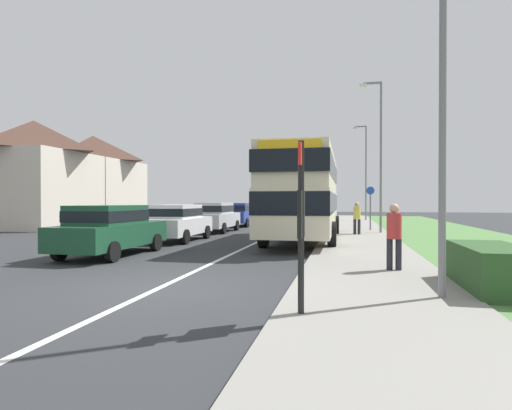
% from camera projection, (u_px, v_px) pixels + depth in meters
% --- Properties ---
extents(ground_plane, '(120.00, 120.00, 0.00)m').
position_uv_depth(ground_plane, '(159.00, 288.00, 8.36)').
color(ground_plane, '#2D3033').
extents(lane_marking_centre, '(0.14, 60.00, 0.01)m').
position_uv_depth(lane_marking_centre, '(249.00, 246.00, 16.18)').
color(lane_marking_centre, silver).
rests_on(lane_marking_centre, ground_plane).
extents(pavement_near_side, '(3.20, 68.00, 0.12)m').
position_uv_depth(pavement_near_side, '(364.00, 254.00, 13.35)').
color(pavement_near_side, gray).
rests_on(pavement_near_side, ground_plane).
extents(roadside_hedge, '(1.10, 2.49, 0.90)m').
position_uv_depth(roadside_hedge, '(493.00, 270.00, 7.82)').
color(roadside_hedge, '#2D5128').
rests_on(roadside_hedge, ground_plane).
extents(double_decker_bus, '(2.80, 10.36, 3.70)m').
position_uv_depth(double_decker_bus, '(305.00, 191.00, 18.10)').
color(double_decker_bus, beige).
rests_on(double_decker_bus, ground_plane).
extents(parked_car_dark_green, '(1.90, 4.48, 1.60)m').
position_uv_depth(parked_car_dark_green, '(110.00, 228.00, 13.32)').
color(parked_car_dark_green, '#19472D').
rests_on(parked_car_dark_green, ground_plane).
extents(parked_car_white, '(1.87, 4.25, 1.57)m').
position_uv_depth(parked_car_white, '(178.00, 221.00, 18.17)').
color(parked_car_white, silver).
rests_on(parked_car_white, ground_plane).
extents(parked_car_silver, '(1.88, 4.39, 1.64)m').
position_uv_depth(parked_car_silver, '(215.00, 216.00, 23.40)').
color(parked_car_silver, '#B7B7BC').
rests_on(parked_car_silver, ground_plane).
extents(parked_car_blue, '(1.87, 4.24, 1.58)m').
position_uv_depth(parked_car_blue, '(239.00, 213.00, 28.80)').
color(parked_car_blue, navy).
rests_on(parked_car_blue, ground_plane).
extents(pedestrian_at_stop, '(0.34, 0.34, 1.67)m').
position_uv_depth(pedestrian_at_stop, '(394.00, 233.00, 9.84)').
color(pedestrian_at_stop, '#23232D').
rests_on(pedestrian_at_stop, ground_plane).
extents(pedestrian_walking_away, '(0.34, 0.34, 1.67)m').
position_uv_depth(pedestrian_walking_away, '(357.00, 217.00, 20.39)').
color(pedestrian_walking_away, '#23232D').
rests_on(pedestrian_walking_away, ground_plane).
extents(bus_stop_sign, '(0.09, 0.52, 2.60)m').
position_uv_depth(bus_stop_sign, '(301.00, 215.00, 6.06)').
color(bus_stop_sign, black).
rests_on(bus_stop_sign, ground_plane).
extents(cycle_route_sign, '(0.44, 0.08, 2.52)m').
position_uv_depth(cycle_route_sign, '(370.00, 206.00, 23.23)').
color(cycle_route_sign, slate).
rests_on(cycle_route_sign, ground_plane).
extents(street_lamp_near, '(1.14, 0.20, 8.38)m').
position_uv_depth(street_lamp_near, '(437.00, 20.00, 7.04)').
color(street_lamp_near, slate).
rests_on(street_lamp_near, ground_plane).
extents(street_lamp_mid, '(1.14, 0.20, 7.81)m').
position_uv_depth(street_lamp_mid, '(379.00, 148.00, 21.51)').
color(street_lamp_mid, slate).
rests_on(street_lamp_mid, ground_plane).
extents(street_lamp_far, '(1.14, 0.20, 8.07)m').
position_uv_depth(street_lamp_far, '(365.00, 167.00, 35.57)').
color(street_lamp_far, slate).
rests_on(street_lamp_far, ground_plane).
extents(house_terrace_far_side, '(6.12, 12.69, 6.84)m').
position_uv_depth(house_terrace_far_side, '(66.00, 177.00, 29.92)').
color(house_terrace_far_side, beige).
rests_on(house_terrace_far_side, ground_plane).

